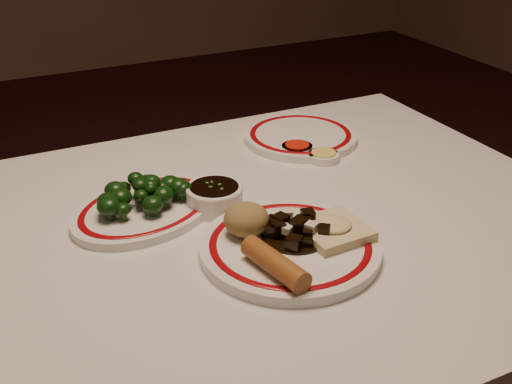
% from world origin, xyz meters
% --- Properties ---
extents(dining_table, '(1.20, 0.90, 0.75)m').
position_xyz_m(dining_table, '(0.00, 0.00, 0.66)').
color(dining_table, white).
rests_on(dining_table, ground).
extents(main_plate, '(0.31, 0.31, 0.02)m').
position_xyz_m(main_plate, '(0.03, -0.11, 0.76)').
color(main_plate, white).
rests_on(main_plate, dining_table).
extents(rice_mound, '(0.07, 0.07, 0.05)m').
position_xyz_m(rice_mound, '(-0.02, -0.05, 0.79)').
color(rice_mound, olive).
rests_on(rice_mound, main_plate).
extents(spring_roll, '(0.06, 0.13, 0.03)m').
position_xyz_m(spring_roll, '(-0.03, -0.17, 0.78)').
color(spring_roll, '#965925').
rests_on(spring_roll, main_plate).
extents(fried_wonton, '(0.10, 0.10, 0.03)m').
position_xyz_m(fried_wonton, '(0.10, -0.12, 0.78)').
color(fried_wonton, beige).
rests_on(fried_wonton, main_plate).
extents(stirfry_heap, '(0.11, 0.11, 0.03)m').
position_xyz_m(stirfry_heap, '(0.04, -0.09, 0.78)').
color(stirfry_heap, black).
rests_on(stirfry_heap, main_plate).
extents(broccoli_plate, '(0.33, 0.31, 0.02)m').
position_xyz_m(broccoli_plate, '(-0.14, 0.11, 0.76)').
color(broccoli_plate, white).
rests_on(broccoli_plate, dining_table).
extents(broccoli_pile, '(0.17, 0.11, 0.05)m').
position_xyz_m(broccoli_pile, '(-0.14, 0.11, 0.79)').
color(broccoli_pile, '#23471C').
rests_on(broccoli_pile, broccoli_plate).
extents(soy_bowl, '(0.10, 0.10, 0.04)m').
position_xyz_m(soy_bowl, '(-0.02, 0.08, 0.77)').
color(soy_bowl, white).
rests_on(soy_bowl, dining_table).
extents(sweet_sour_dish, '(0.06, 0.06, 0.02)m').
position_xyz_m(sweet_sour_dish, '(0.22, 0.22, 0.76)').
color(sweet_sour_dish, white).
rests_on(sweet_sour_dish, dining_table).
extents(mustard_dish, '(0.06, 0.06, 0.02)m').
position_xyz_m(mustard_dish, '(0.25, 0.16, 0.76)').
color(mustard_dish, white).
rests_on(mustard_dish, dining_table).
extents(far_plate, '(0.32, 0.32, 0.02)m').
position_xyz_m(far_plate, '(0.26, 0.27, 0.76)').
color(far_plate, white).
rests_on(far_plate, dining_table).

